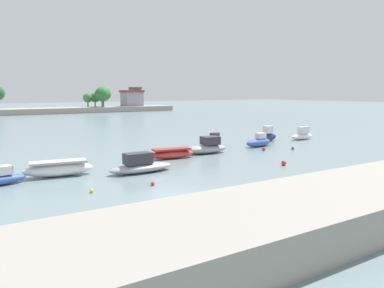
% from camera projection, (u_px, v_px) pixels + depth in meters
% --- Properties ---
extents(ground_plane, '(400.00, 400.00, 0.00)m').
position_uv_depth(ground_plane, '(172.00, 194.00, 23.93)').
color(ground_plane, slate).
extents(seawall_embankment, '(66.85, 6.29, 1.73)m').
position_uv_depth(seawall_embankment, '(274.00, 221.00, 16.44)').
color(seawall_embankment, gray).
rests_on(seawall_embankment, ground).
extents(moored_boat_2, '(5.36, 2.38, 1.18)m').
position_uv_depth(moored_boat_2, '(59.00, 169.00, 29.02)').
color(moored_boat_2, white).
rests_on(moored_boat_2, ground).
extents(moored_boat_3, '(5.42, 1.86, 1.61)m').
position_uv_depth(moored_boat_3, '(140.00, 166.00, 30.33)').
color(moored_boat_3, '#9E9EA3').
rests_on(moored_boat_3, ground).
extents(moored_boat_4, '(4.73, 2.06, 0.98)m').
position_uv_depth(moored_boat_4, '(172.00, 154.00, 36.67)').
color(moored_boat_4, '#C63833').
rests_on(moored_boat_4, ground).
extents(moored_boat_5, '(5.11, 2.28, 1.75)m').
position_uv_depth(moored_boat_5, '(206.00, 147.00, 39.66)').
color(moored_boat_5, '#9E9EA3').
rests_on(moored_boat_5, ground).
extents(moored_boat_6, '(3.38, 2.38, 1.58)m').
position_uv_depth(moored_boat_6, '(213.00, 142.00, 44.55)').
color(moored_boat_6, '#C63833').
rests_on(moored_boat_6, ground).
extents(moored_boat_7, '(4.16, 1.85, 1.58)m').
position_uv_depth(moored_boat_7, '(259.00, 142.00, 44.50)').
color(moored_boat_7, '#3856A8').
rests_on(moored_boat_7, ground).
extents(moored_boat_8, '(3.48, 1.53, 1.99)m').
position_uv_depth(moored_boat_8, '(267.00, 136.00, 49.04)').
color(moored_boat_8, navy).
rests_on(moored_boat_8, ground).
extents(moored_boat_9, '(3.96, 1.26, 1.72)m').
position_uv_depth(moored_boat_9, '(302.00, 135.00, 50.85)').
color(moored_boat_9, white).
rests_on(moored_boat_9, ground).
extents(mooring_buoy_0, '(0.25, 0.25, 0.25)m').
position_uv_depth(mooring_buoy_0, '(92.00, 191.00, 24.32)').
color(mooring_buoy_0, yellow).
rests_on(mooring_buoy_0, ground).
extents(mooring_buoy_1, '(0.44, 0.44, 0.44)m').
position_uv_depth(mooring_buoy_1, '(284.00, 163.00, 33.25)').
color(mooring_buoy_1, red).
rests_on(mooring_buoy_1, ground).
extents(mooring_buoy_2, '(0.28, 0.28, 0.28)m').
position_uv_depth(mooring_buoy_2, '(153.00, 184.00, 26.19)').
color(mooring_buoy_2, red).
rests_on(mooring_buoy_2, ground).
extents(mooring_buoy_3, '(0.40, 0.40, 0.40)m').
position_uv_depth(mooring_buoy_3, '(264.00, 149.00, 41.43)').
color(mooring_buoy_3, red).
rests_on(mooring_buoy_3, ground).
extents(mooring_buoy_4, '(0.32, 0.32, 0.32)m').
position_uv_depth(mooring_buoy_4, '(293.00, 148.00, 42.19)').
color(mooring_buoy_4, red).
rests_on(mooring_buoy_4, ground).
extents(distant_shoreline, '(103.17, 10.41, 7.94)m').
position_uv_depth(distant_shoreline, '(22.00, 107.00, 106.24)').
color(distant_shoreline, gray).
rests_on(distant_shoreline, ground).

